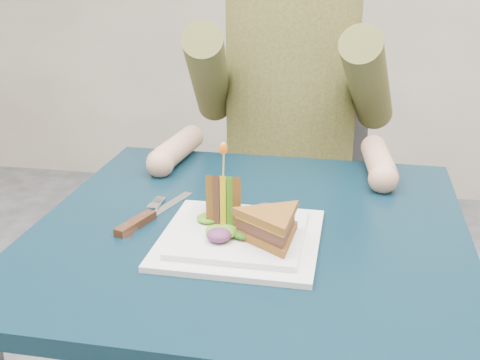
% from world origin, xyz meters
% --- Properties ---
extents(table, '(0.75, 0.75, 0.73)m').
position_xyz_m(table, '(0.00, 0.00, 0.65)').
color(table, black).
rests_on(table, ground).
extents(chair, '(0.42, 0.40, 0.93)m').
position_xyz_m(chair, '(0.00, 0.69, 0.54)').
color(chair, '#47474C').
rests_on(chair, ground).
extents(diner, '(0.54, 0.59, 0.74)m').
position_xyz_m(diner, '(-0.00, 0.58, 0.91)').
color(diner, brown).
rests_on(diner, chair).
extents(plate, '(0.26, 0.26, 0.02)m').
position_xyz_m(plate, '(-0.01, -0.07, 0.74)').
color(plate, white).
rests_on(plate, table).
extents(sandwich_flat, '(0.18, 0.18, 0.05)m').
position_xyz_m(sandwich_flat, '(0.05, -0.09, 0.78)').
color(sandwich_flat, brown).
rests_on(sandwich_flat, plate).
extents(sandwich_upright, '(0.08, 0.13, 0.13)m').
position_xyz_m(sandwich_upright, '(-0.04, -0.02, 0.78)').
color(sandwich_upright, brown).
rests_on(sandwich_upright, plate).
extents(fork, '(0.02, 0.18, 0.01)m').
position_xyz_m(fork, '(-0.19, -0.01, 0.73)').
color(fork, silver).
rests_on(fork, table).
extents(knife, '(0.08, 0.22, 0.02)m').
position_xyz_m(knife, '(-0.19, -0.03, 0.74)').
color(knife, silver).
rests_on(knife, table).
extents(toothpick, '(0.01, 0.01, 0.06)m').
position_xyz_m(toothpick, '(-0.04, -0.02, 0.85)').
color(toothpick, tan).
rests_on(toothpick, sandwich_upright).
extents(toothpick_frill, '(0.01, 0.01, 0.02)m').
position_xyz_m(toothpick_frill, '(-0.04, -0.02, 0.88)').
color(toothpick_frill, orange).
rests_on(toothpick_frill, sandwich_upright).
extents(lettuce_spill, '(0.15, 0.13, 0.02)m').
position_xyz_m(lettuce_spill, '(-0.00, -0.06, 0.76)').
color(lettuce_spill, '#337A14').
rests_on(lettuce_spill, plate).
extents(onion_ring, '(0.04, 0.04, 0.02)m').
position_xyz_m(onion_ring, '(0.01, -0.06, 0.77)').
color(onion_ring, '#9E4C7A').
rests_on(onion_ring, plate).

